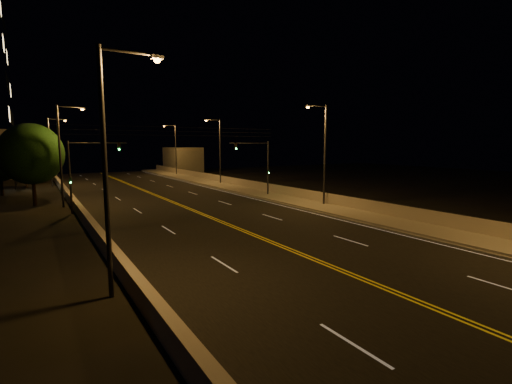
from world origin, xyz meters
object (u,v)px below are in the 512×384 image
streetlight_1 (323,149)px  streetlight_6 (52,148)px  streetlight_3 (174,147)px  streetlight_5 (63,149)px  tree_2 (24,151)px  streetlight_2 (218,147)px  traffic_signal_left (81,168)px  tree_0 (31,154)px  traffic_signal_right (261,162)px  streetlight_4 (111,157)px

streetlight_1 → streetlight_6: same height
streetlight_3 → streetlight_6: 23.36m
streetlight_5 → tree_2: 20.84m
streetlight_2 → streetlight_6: size_ratio=1.00×
traffic_signal_left → tree_0: bearing=118.3°
tree_2 → traffic_signal_left: bearing=-79.6°
traffic_signal_right → streetlight_5: bearing=168.0°
traffic_signal_right → tree_2: bearing=133.4°
tree_2 → streetlight_2: bearing=-22.6°
tree_2 → tree_0: bearing=-87.3°
traffic_signal_left → streetlight_1: bearing=-23.5°
streetlight_5 → streetlight_4: bearing=-90.0°
streetlight_4 → streetlight_5: 25.14m
streetlight_5 → tree_0: (-2.63, 2.68, -0.48)m
streetlight_2 → streetlight_3: same height
streetlight_4 → traffic_signal_left: size_ratio=1.53×
streetlight_4 → streetlight_6: size_ratio=1.00×
streetlight_1 → traffic_signal_right: 9.15m
streetlight_2 → tree_0: streetlight_2 is taller
streetlight_1 → streetlight_2: 23.30m
streetlight_2 → tree_2: bearing=157.4°
streetlight_1 → streetlight_4: 24.61m
traffic_signal_right → tree_0: (-22.60, 6.93, 1.12)m
streetlight_5 → streetlight_6: same height
streetlight_6 → tree_0: bearing=-98.2°
streetlight_4 → traffic_signal_left: bearing=87.0°
streetlight_3 → streetlight_4: bearing=-111.3°
streetlight_1 → tree_2: streetlight_1 is taller
streetlight_4 → tree_0: bearing=95.4°
tree_2 → traffic_signal_right: bearing=-46.6°
traffic_signal_right → tree_0: tree_0 is taller
streetlight_4 → tree_2: size_ratio=1.20×
streetlight_4 → streetlight_2: bearing=58.7°
streetlight_2 → traffic_signal_left: size_ratio=1.53×
streetlight_3 → tree_2: 26.70m
streetlight_2 → tree_0: size_ratio=1.20×
traffic_signal_right → streetlight_3: bearing=87.5°
tree_0 → streetlight_1: bearing=-33.3°
streetlight_1 → streetlight_2: (0.00, 23.30, 0.00)m
streetlight_5 → streetlight_1: bearing=-31.4°
streetlight_6 → traffic_signal_right: streetlight_6 is taller
tree_0 → traffic_signal_left: bearing=-61.7°
streetlight_1 → tree_0: bearing=146.7°
streetlight_2 → traffic_signal_right: bearing=-96.0°
traffic_signal_right → traffic_signal_left: 18.87m
traffic_signal_left → streetlight_5: bearing=104.5°
streetlight_3 → tree_2: bearing=-159.2°
streetlight_6 → traffic_signal_right: bearing=-51.5°
traffic_signal_left → tree_2: 25.24m
streetlight_2 → traffic_signal_right: streetlight_2 is taller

